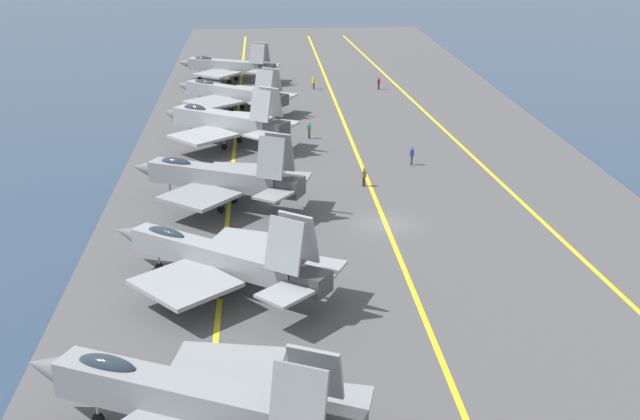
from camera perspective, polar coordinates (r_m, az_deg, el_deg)
ground_plane at (r=64.32m, az=4.67°, el=-1.31°), size 2000.00×2000.00×0.00m
carrier_deck at (r=64.24m, az=4.68°, el=-1.14°), size 216.65×45.92×0.40m
deck_stripe_foul_line at (r=67.26m, az=15.37°, el=-0.64°), size 194.65×12.07×0.01m
deck_stripe_centerline at (r=64.17m, az=4.68°, el=-0.98°), size 194.98×0.36×0.01m
deck_stripe_edge_line at (r=63.48m, az=-6.66°, el=-1.30°), size 194.98×1.35×0.01m
parked_jet_second at (r=38.25m, az=-9.41°, el=-13.16°), size 12.99×17.23×6.15m
parked_jet_third at (r=52.83m, az=-7.19°, el=-3.35°), size 13.61×16.26×6.34m
parked_jet_fourth at (r=67.22m, az=-7.27°, el=2.32°), size 12.24×15.73×6.80m
parked_jet_fifth at (r=85.00m, az=-6.82°, el=6.26°), size 13.65×15.14×6.66m
parked_jet_sixth at (r=99.82m, az=-6.31°, el=8.27°), size 13.72×15.73×5.78m
parked_jet_seventh at (r=116.61m, az=-6.59°, el=10.13°), size 12.18×15.09×5.82m
crew_green_vest at (r=87.32m, az=-0.78°, el=5.74°), size 0.38×0.45×1.78m
crew_yellow_vest at (r=111.41m, az=-0.45°, el=9.09°), size 0.43×0.46×1.78m
crew_brown_vest at (r=72.30m, az=3.14°, el=2.41°), size 0.43×0.46×1.71m
crew_blue_vest at (r=78.66m, az=6.54°, el=3.91°), size 0.33×0.43×1.85m
crew_red_vest at (r=111.41m, az=4.20°, el=9.02°), size 0.27×0.38×1.74m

